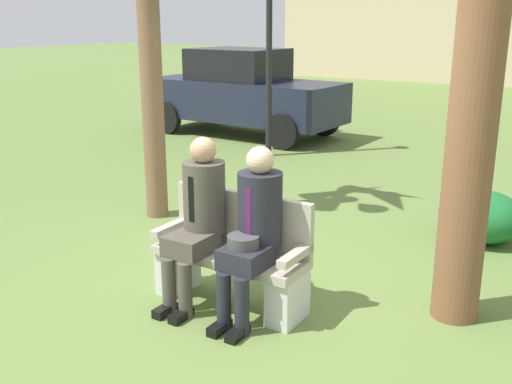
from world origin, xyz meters
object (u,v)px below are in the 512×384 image
Objects in this scene: seated_man_left at (198,213)px; shrub_mid_lawn at (481,216)px; park_bench at (233,257)px; street_lamp at (269,10)px; parked_car_near at (243,92)px; seated_man_right at (253,226)px.

seated_man_left reaches higher than shrub_mid_lawn.
street_lamp is at bearing 117.64° from park_bench.
parked_car_near is at bearing 135.29° from street_lamp.
street_lamp reaches higher than seated_man_right.
seated_man_left is 5.68m from street_lamp.
seated_man_left is (-0.25, -0.11, 0.36)m from park_bench.
seated_man_left is 1.01× the size of seated_man_right.
street_lamp is at bearing 114.75° from seated_man_left.
street_lamp reaches higher than parked_car_near.
seated_man_right is at bearing -56.46° from parked_car_near.
seated_man_right reaches higher than park_bench.
parked_car_near is 1.02× the size of street_lamp.
parked_car_near is (-3.69, 6.34, 0.08)m from seated_man_left.
seated_man_right is at bearing -113.17° from shrub_mid_lawn.
street_lamp reaches higher than seated_man_left.
parked_car_near reaches higher than seated_man_right.
street_lamp is (-2.28, 4.95, 1.60)m from seated_man_left.
street_lamp is (-2.80, 4.96, 1.62)m from seated_man_right.
park_bench is 0.32× the size of parked_car_near.
seated_man_right is 5.92m from street_lamp.
seated_man_left is at bearing -59.82° from parked_car_near.
seated_man_left is 1.57× the size of shrub_mid_lawn.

